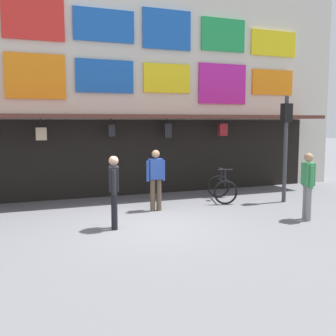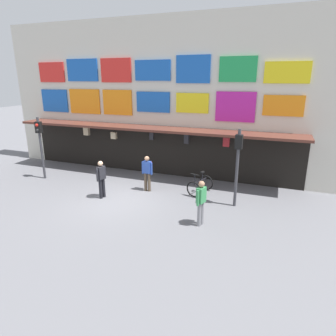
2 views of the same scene
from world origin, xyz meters
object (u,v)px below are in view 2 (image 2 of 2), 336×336
(pedestrian_in_blue, at_px, (147,171))
(traffic_light_far, at_px, (238,156))
(pedestrian_in_yellow, at_px, (101,177))
(bicycle_parked, at_px, (200,185))
(pedestrian_in_green, at_px, (201,201))
(traffic_light_near, at_px, (40,138))

(pedestrian_in_blue, bearing_deg, traffic_light_far, -3.81)
(traffic_light_far, relative_size, pedestrian_in_yellow, 1.90)
(pedestrian_in_blue, bearing_deg, pedestrian_in_yellow, -136.17)
(bicycle_parked, relative_size, pedestrian_in_blue, 0.79)
(bicycle_parked, xyz_separation_m, pedestrian_in_yellow, (-3.90, -2.01, 0.55))
(pedestrian_in_yellow, relative_size, pedestrian_in_blue, 1.00)
(bicycle_parked, xyz_separation_m, pedestrian_in_green, (0.79, -2.94, 0.55))
(pedestrian_in_green, bearing_deg, pedestrian_in_blue, 142.85)
(traffic_light_near, xyz_separation_m, pedestrian_in_green, (8.98, -2.10, -1.19))
(bicycle_parked, height_order, pedestrian_in_green, pedestrian_in_green)
(pedestrian_in_blue, xyz_separation_m, pedestrian_in_green, (3.16, -2.39, -0.04))
(traffic_light_far, xyz_separation_m, pedestrian_in_yellow, (-5.59, -1.20, -1.19))
(bicycle_parked, bearing_deg, pedestrian_in_green, -75.03)
(pedestrian_in_blue, bearing_deg, pedestrian_in_green, -37.15)
(traffic_light_far, relative_size, pedestrian_in_blue, 1.90)
(traffic_light_far, bearing_deg, bicycle_parked, 154.20)
(traffic_light_near, bearing_deg, bicycle_parked, 5.84)
(traffic_light_far, distance_m, pedestrian_in_blue, 4.23)
(bicycle_parked, height_order, pedestrian_in_yellow, pedestrian_in_yellow)
(traffic_light_near, xyz_separation_m, pedestrian_in_blue, (5.82, 0.29, -1.16))
(traffic_light_near, xyz_separation_m, bicycle_parked, (8.19, 0.84, -1.75))
(traffic_light_near, xyz_separation_m, traffic_light_far, (9.88, 0.02, 0.00))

